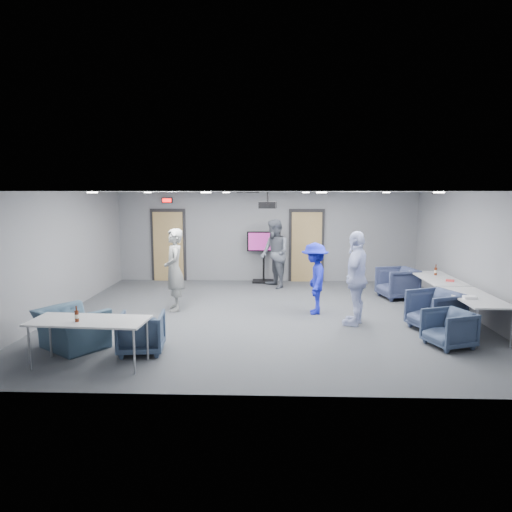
{
  "coord_description": "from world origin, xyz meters",
  "views": [
    {
      "loc": [
        0.14,
        -9.75,
        2.68
      ],
      "look_at": [
        -0.22,
        0.87,
        1.2
      ],
      "focal_mm": 32.0,
      "sensor_mm": 36.0,
      "label": 1
    }
  ],
  "objects_px": {
    "person_a": "(174,270)",
    "table_front_left": "(89,323)",
    "projector": "(268,205)",
    "table_right_b": "(474,299)",
    "chair_right_a": "(397,283)",
    "person_b": "(275,254)",
    "chair_right_c": "(449,329)",
    "bottle_front": "(77,316)",
    "person_c": "(356,278)",
    "chair_front_a": "(141,333)",
    "person_d": "(315,278)",
    "bottle_right": "(436,271)",
    "tv_stand": "(264,254)",
    "chair_front_b": "(72,329)",
    "table_right_a": "(438,280)",
    "chair_right_b": "(435,311)"
  },
  "relations": [
    {
      "from": "person_a",
      "to": "projector",
      "type": "xyz_separation_m",
      "value": [
        2.12,
        0.33,
        1.46
      ]
    },
    {
      "from": "table_front_left",
      "to": "bottle_front",
      "type": "bearing_deg",
      "value": -138.43
    },
    {
      "from": "person_c",
      "to": "tv_stand",
      "type": "distance_m",
      "value": 4.77
    },
    {
      "from": "chair_front_b",
      "to": "tv_stand",
      "type": "distance_m",
      "value": 6.82
    },
    {
      "from": "chair_right_b",
      "to": "table_right_b",
      "type": "height_order",
      "value": "chair_right_b"
    },
    {
      "from": "person_b",
      "to": "tv_stand",
      "type": "xyz_separation_m",
      "value": [
        -0.32,
        0.75,
        -0.1
      ]
    },
    {
      "from": "chair_right_b",
      "to": "tv_stand",
      "type": "bearing_deg",
      "value": -165.29
    },
    {
      "from": "table_right_a",
      "to": "table_front_left",
      "type": "distance_m",
      "value": 7.66
    },
    {
      "from": "person_c",
      "to": "projector",
      "type": "relative_size",
      "value": 4.58
    },
    {
      "from": "chair_front_b",
      "to": "table_right_a",
      "type": "relative_size",
      "value": 0.57
    },
    {
      "from": "chair_front_b",
      "to": "table_front_left",
      "type": "distance_m",
      "value": 1.04
    },
    {
      "from": "person_a",
      "to": "person_c",
      "type": "xyz_separation_m",
      "value": [
        3.94,
        -1.02,
        0.02
      ]
    },
    {
      "from": "chair_front_a",
      "to": "chair_right_c",
      "type": "bearing_deg",
      "value": 178.05
    },
    {
      "from": "bottle_front",
      "to": "bottle_right",
      "type": "height_order",
      "value": "bottle_right"
    },
    {
      "from": "person_d",
      "to": "bottle_right",
      "type": "relative_size",
      "value": 6.09
    },
    {
      "from": "chair_front_a",
      "to": "projector",
      "type": "xyz_separation_m",
      "value": [
        2.09,
        3.14,
        2.06
      ]
    },
    {
      "from": "chair_front_a",
      "to": "tv_stand",
      "type": "relative_size",
      "value": 0.49
    },
    {
      "from": "table_right_a",
      "to": "bottle_right",
      "type": "xyz_separation_m",
      "value": [
        0.06,
        0.34,
        0.14
      ]
    },
    {
      "from": "table_right_a",
      "to": "table_front_left",
      "type": "bearing_deg",
      "value": 119.25
    },
    {
      "from": "chair_front_a",
      "to": "table_front_left",
      "type": "height_order",
      "value": "table_front_left"
    },
    {
      "from": "tv_stand",
      "to": "table_front_left",
      "type": "bearing_deg",
      "value": -111.0
    },
    {
      "from": "chair_front_a",
      "to": "chair_right_b",
      "type": "bearing_deg",
      "value": -172.07
    },
    {
      "from": "chair_right_c",
      "to": "bottle_right",
      "type": "bearing_deg",
      "value": 144.88
    },
    {
      "from": "person_c",
      "to": "person_a",
      "type": "bearing_deg",
      "value": -81.31
    },
    {
      "from": "chair_front_a",
      "to": "projector",
      "type": "relative_size",
      "value": 1.79
    },
    {
      "from": "chair_right_c",
      "to": "bottle_right",
      "type": "height_order",
      "value": "bottle_right"
    },
    {
      "from": "chair_right_a",
      "to": "table_right_b",
      "type": "distance_m",
      "value": 3.01
    },
    {
      "from": "chair_right_b",
      "to": "chair_front_b",
      "type": "bearing_deg",
      "value": -100.59
    },
    {
      "from": "person_b",
      "to": "chair_right_c",
      "type": "xyz_separation_m",
      "value": [
        3.02,
        -4.94,
        -0.65
      ]
    },
    {
      "from": "chair_front_b",
      "to": "chair_right_c",
      "type": "bearing_deg",
      "value": -140.81
    },
    {
      "from": "table_right_b",
      "to": "bottle_front",
      "type": "bearing_deg",
      "value": 105.95
    },
    {
      "from": "person_d",
      "to": "projector",
      "type": "relative_size",
      "value": 3.79
    },
    {
      "from": "chair_right_a",
      "to": "chair_right_b",
      "type": "distance_m",
      "value": 2.74
    },
    {
      "from": "table_right_b",
      "to": "chair_right_a",
      "type": "bearing_deg",
      "value": 12.52
    },
    {
      "from": "person_b",
      "to": "bottle_right",
      "type": "relative_size",
      "value": 7.45
    },
    {
      "from": "chair_right_c",
      "to": "table_right_b",
      "type": "xyz_separation_m",
      "value": [
        0.75,
        0.78,
        0.36
      ]
    },
    {
      "from": "person_d",
      "to": "table_right_b",
      "type": "relative_size",
      "value": 0.87
    },
    {
      "from": "table_right_a",
      "to": "tv_stand",
      "type": "xyz_separation_m",
      "value": [
        -4.09,
        3.01,
        0.18
      ]
    },
    {
      "from": "person_a",
      "to": "projector",
      "type": "distance_m",
      "value": 2.6
    },
    {
      "from": "bottle_front",
      "to": "projector",
      "type": "xyz_separation_m",
      "value": [
        2.87,
        3.84,
        1.58
      ]
    },
    {
      "from": "table_front_left",
      "to": "projector",
      "type": "relative_size",
      "value": 4.39
    },
    {
      "from": "chair_front_a",
      "to": "bottle_front",
      "type": "distance_m",
      "value": 1.15
    },
    {
      "from": "chair_right_b",
      "to": "table_right_a",
      "type": "relative_size",
      "value": 0.46
    },
    {
      "from": "table_front_left",
      "to": "table_right_b",
      "type": "bearing_deg",
      "value": 19.01
    },
    {
      "from": "person_a",
      "to": "table_front_left",
      "type": "relative_size",
      "value": 1.02
    },
    {
      "from": "chair_front_a",
      "to": "table_right_b",
      "type": "height_order",
      "value": "table_right_b"
    },
    {
      "from": "person_b",
      "to": "bottle_front",
      "type": "bearing_deg",
      "value": -50.52
    },
    {
      "from": "bottle_front",
      "to": "bottle_right",
      "type": "relative_size",
      "value": 0.95
    },
    {
      "from": "bottle_right",
      "to": "person_c",
      "type": "bearing_deg",
      "value": -142.45
    },
    {
      "from": "chair_front_b",
      "to": "chair_right_b",
      "type": "bearing_deg",
      "value": -132.63
    }
  ]
}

